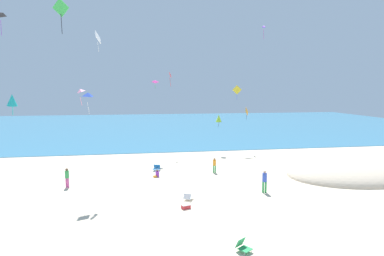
# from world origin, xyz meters

# --- Properties ---
(ground_plane) EXTENTS (120.00, 120.00, 0.00)m
(ground_plane) POSITION_xyz_m (0.00, 10.00, 0.00)
(ground_plane) COLOR beige
(ocean_water) EXTENTS (120.00, 60.00, 0.05)m
(ocean_water) POSITION_xyz_m (0.00, 51.83, 0.03)
(ocean_water) COLOR teal
(ocean_water) RESTS_ON ground_plane
(dune_mound) EXTENTS (11.36, 7.95, 2.59)m
(dune_mound) POSITION_xyz_m (14.67, 9.17, 0.00)
(dune_mound) COLOR beige
(dune_mound) RESTS_ON ground_plane
(beach_chair_far_left) EXTENTS (0.81, 0.84, 0.61)m
(beach_chair_far_left) POSITION_xyz_m (1.13, -2.04, 0.27)
(beach_chair_far_left) COLOR #2D9956
(beach_chair_far_left) RESTS_ON ground_plane
(beach_chair_near_camera) EXTENTS (0.75, 0.78, 0.55)m
(beach_chair_near_camera) POSITION_xyz_m (-2.14, 13.54, 0.27)
(beach_chair_near_camera) COLOR #2370B2
(beach_chair_near_camera) RESTS_ON ground_plane
(beach_chair_mid_beach) EXTENTS (0.77, 0.84, 0.50)m
(beach_chair_mid_beach) POSITION_xyz_m (-0.40, 5.16, 0.22)
(beach_chair_mid_beach) COLOR white
(beach_chair_mid_beach) RESTS_ON ground_plane
(cooler_box) EXTENTS (0.63, 0.51, 0.27)m
(cooler_box) POSITION_xyz_m (-0.75, 3.72, 0.14)
(cooler_box) COLOR red
(cooler_box) RESTS_ON ground_plane
(person_0) EXTENTS (0.41, 0.41, 1.52)m
(person_0) POSITION_xyz_m (-9.19, 9.47, 0.88)
(person_0) COLOR #D8599E
(person_0) RESTS_ON ground_plane
(person_1) EXTENTS (0.41, 0.41, 1.67)m
(person_1) POSITION_xyz_m (5.37, 5.92, 0.97)
(person_1) COLOR green
(person_1) RESTS_ON ground_plane
(person_2) EXTENTS (0.59, 0.54, 0.67)m
(person_2) POSITION_xyz_m (-2.20, 11.40, 0.25)
(person_2) COLOR purple
(person_2) RESTS_ON ground_plane
(person_3) EXTENTS (0.31, 0.31, 1.38)m
(person_3) POSITION_xyz_m (3.01, 11.94, 0.79)
(person_3) COLOR green
(person_3) RESTS_ON ground_plane
(kite_yellow) EXTENTS (1.12, 0.20, 1.76)m
(kite_yellow) POSITION_xyz_m (7.92, 21.38, 7.47)
(kite_yellow) COLOR yellow
(kite_black) EXTENTS (0.80, 0.83, 1.66)m
(kite_black) POSITION_xyz_m (-13.06, 9.20, 12.74)
(kite_black) COLOR black
(kite_white) EXTENTS (0.41, 1.01, 1.58)m
(kite_white) POSITION_xyz_m (-6.55, 9.72, 11.40)
(kite_white) COLOR white
(kite_green) EXTENTS (0.94, 0.31, 1.87)m
(kite_green) POSITION_xyz_m (-7.67, 3.39, 11.92)
(kite_green) COLOR green
(kite_blue) EXTENTS (0.93, 0.97, 1.53)m
(kite_blue) POSITION_xyz_m (-7.02, 7.15, 7.18)
(kite_blue) COLOR blue
(kite_lime) EXTENTS (0.98, 0.98, 1.45)m
(kite_lime) POSITION_xyz_m (5.39, 20.12, 4.20)
(kite_lime) COLOR #99DB33
(kite_red) EXTENTS (0.26, 0.71, 1.69)m
(kite_red) POSITION_xyz_m (-0.05, 21.76, 9.16)
(kite_red) COLOR red
(kite_pink) EXTENTS (0.46, 0.55, 0.92)m
(kite_pink) POSITION_xyz_m (-6.56, 1.81, 7.45)
(kite_pink) COLOR pink
(kite_orange) EXTENTS (0.26, 1.03, 1.49)m
(kite_orange) POSITION_xyz_m (9.00, 20.83, 4.92)
(kite_orange) COLOR orange
(kite_teal) EXTENTS (0.73, 0.75, 1.09)m
(kite_teal) POSITION_xyz_m (-9.81, 1.63, 6.99)
(kite_teal) COLOR #1EADAD
(kite_purple) EXTENTS (0.45, 0.53, 1.55)m
(kite_purple) POSITION_xyz_m (10.85, 20.73, 14.79)
(kite_purple) COLOR purple
(kite_magenta) EXTENTS (0.73, 0.65, 1.01)m
(kite_magenta) POSITION_xyz_m (-1.91, 19.00, 8.41)
(kite_magenta) COLOR #DB3DA8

